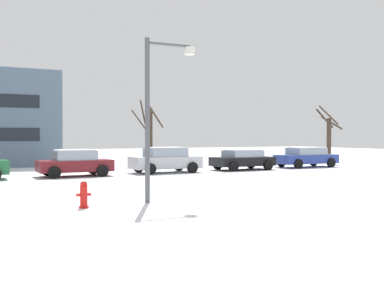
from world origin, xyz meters
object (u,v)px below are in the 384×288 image
parked_car_silver (165,160)px  parked_car_blue (306,157)px  fire_hydrant (84,194)px  parked_car_black (243,159)px  parked_car_maroon (75,163)px  street_lamp (157,102)px

parked_car_silver → parked_car_blue: size_ratio=0.91×
fire_hydrant → parked_car_blue: (18.27, 11.19, 0.29)m
parked_car_black → parked_car_blue: bearing=1.4°
parked_car_maroon → parked_car_blue: (16.00, 0.04, -0.02)m
parked_car_maroon → parked_car_black: size_ratio=0.97×
parked_car_silver → street_lamp: bearing=-115.0°
street_lamp → parked_car_silver: street_lamp is taller
fire_hydrant → street_lamp: size_ratio=0.16×
parked_car_blue → street_lamp: bearing=-145.1°
parked_car_black → parked_car_blue: (5.33, 0.13, 0.04)m
fire_hydrant → parked_car_blue: size_ratio=0.19×
parked_car_silver → parked_car_blue: parked_car_silver is taller
fire_hydrant → parked_car_silver: (7.61, 11.20, 0.34)m
fire_hydrant → street_lamp: street_lamp is taller
parked_car_blue → parked_car_silver: bearing=180.0°
parked_car_blue → parked_car_maroon: bearing=-179.8°
parked_car_black → fire_hydrant: bearing=-139.5°
parked_car_silver → parked_car_black: bearing=-1.5°
parked_car_maroon → parked_car_black: 10.66m
parked_car_maroon → parked_car_black: bearing=-0.5°
parked_car_black → parked_car_blue: 5.33m
fire_hydrant → parked_car_black: 17.03m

